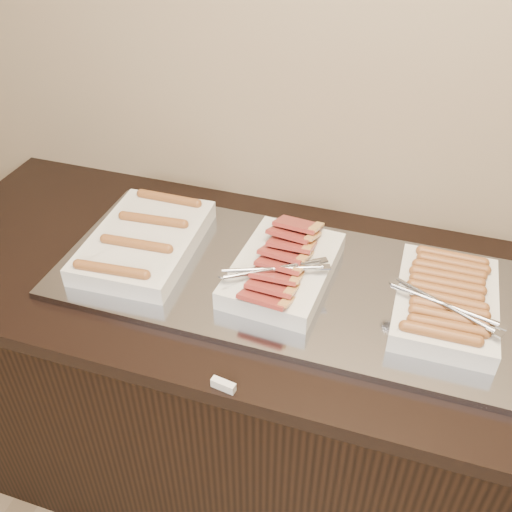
{
  "coord_description": "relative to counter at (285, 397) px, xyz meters",
  "views": [
    {
      "loc": [
        0.26,
        1.07,
        1.84
      ],
      "look_at": [
        -0.09,
        2.13,
        0.97
      ],
      "focal_mm": 40.0,
      "sensor_mm": 36.0,
      "label": 1
    }
  ],
  "objects": [
    {
      "name": "dish_center",
      "position": [
        -0.02,
        -0.0,
        0.5
      ],
      "size": [
        0.27,
        0.37,
        0.09
      ],
      "rotation": [
        0.0,
        0.0,
        -0.06
      ],
      "color": "silver",
      "rests_on": "warming_tray"
    },
    {
      "name": "label_holder",
      "position": [
        -0.04,
        -0.36,
        0.46
      ],
      "size": [
        0.05,
        0.02,
        0.02
      ],
      "primitive_type": "cube",
      "rotation": [
        0.0,
        0.0,
        -0.15
      ],
      "color": "silver",
      "rests_on": "counter"
    },
    {
      "name": "dish_right",
      "position": [
        0.37,
        -0.0,
        0.5
      ],
      "size": [
        0.27,
        0.34,
        0.08
      ],
      "rotation": [
        0.0,
        0.0,
        0.01
      ],
      "color": "silver",
      "rests_on": "warming_tray"
    },
    {
      "name": "dish_left",
      "position": [
        -0.4,
        -0.0,
        0.5
      ],
      "size": [
        0.28,
        0.4,
        0.07
      ],
      "rotation": [
        0.0,
        0.0,
        0.05
      ],
      "color": "silver",
      "rests_on": "warming_tray"
    },
    {
      "name": "counter",
      "position": [
        0.0,
        0.0,
        0.0
      ],
      "size": [
        2.06,
        0.76,
        0.9
      ],
      "color": "black",
      "rests_on": "ground"
    },
    {
      "name": "warming_tray",
      "position": [
        0.01,
        0.0,
        0.46
      ],
      "size": [
        1.2,
        0.5,
        0.02
      ],
      "primitive_type": "cube",
      "color": "#90939E",
      "rests_on": "counter"
    }
  ]
}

